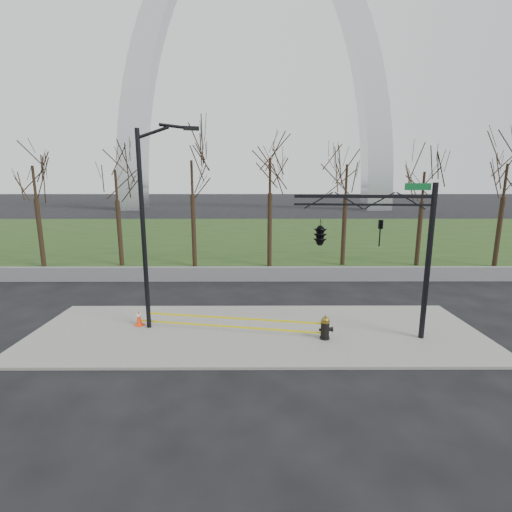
{
  "coord_description": "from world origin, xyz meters",
  "views": [
    {
      "loc": [
        -0.07,
        -13.57,
        5.88
      ],
      "look_at": [
        -0.01,
        2.0,
        2.79
      ],
      "focal_mm": 24.89,
      "sensor_mm": 36.0,
      "label": 1
    }
  ],
  "objects_px": {
    "fire_hydrant": "(325,328)",
    "traffic_signal_mast": "(341,233)",
    "street_light": "(148,217)",
    "traffic_cone": "(139,318)"
  },
  "relations": [
    {
      "from": "traffic_cone",
      "to": "traffic_signal_mast",
      "type": "xyz_separation_m",
      "value": [
        8.12,
        -0.87,
        3.72
      ]
    },
    {
      "from": "fire_hydrant",
      "to": "street_light",
      "type": "distance_m",
      "value": 8.14
    },
    {
      "from": "traffic_signal_mast",
      "to": "street_light",
      "type": "bearing_deg",
      "value": -178.35
    },
    {
      "from": "traffic_cone",
      "to": "street_light",
      "type": "relative_size",
      "value": 0.08
    },
    {
      "from": "fire_hydrant",
      "to": "traffic_cone",
      "type": "distance_m",
      "value": 7.7
    },
    {
      "from": "fire_hydrant",
      "to": "traffic_signal_mast",
      "type": "xyz_separation_m",
      "value": [
        0.54,
        0.5,
        3.62
      ]
    },
    {
      "from": "fire_hydrant",
      "to": "traffic_cone",
      "type": "bearing_deg",
      "value": 174.16
    },
    {
      "from": "fire_hydrant",
      "to": "traffic_cone",
      "type": "xyz_separation_m",
      "value": [
        -7.58,
        1.37,
        -0.11
      ]
    },
    {
      "from": "fire_hydrant",
      "to": "traffic_signal_mast",
      "type": "relative_size",
      "value": 0.16
    },
    {
      "from": "street_light",
      "to": "traffic_signal_mast",
      "type": "xyz_separation_m",
      "value": [
        7.42,
        -0.71,
        -0.55
      ]
    }
  ]
}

